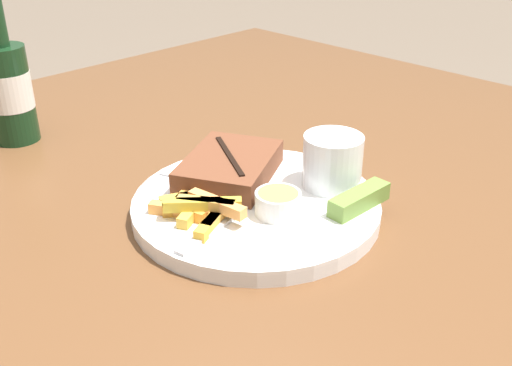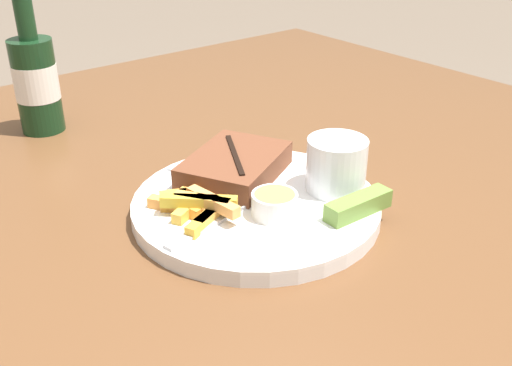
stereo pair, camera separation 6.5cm
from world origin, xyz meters
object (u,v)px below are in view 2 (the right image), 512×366
dinner_plate (256,206)px  steak_portion (235,166)px  pickle_spear (358,205)px  knife_utensil (238,187)px  dipping_sauce_cup (275,203)px  fork_utensil (211,223)px  coleslaw_cup (337,162)px  beer_bottle (36,79)px

dinner_plate → steak_portion: size_ratio=1.73×
pickle_spear → knife_utensil: pickle_spear is taller
dipping_sauce_cup → pickle_spear: 0.09m
dinner_plate → fork_utensil: fork_utensil is taller
dinner_plate → coleslaw_cup: size_ratio=4.04×
dinner_plate → pickle_spear: pickle_spear is taller
dipping_sauce_cup → pickle_spear: dipping_sauce_cup is taller
pickle_spear → coleslaw_cup: bearing=68.5°
steak_portion → knife_utensil: size_ratio=0.98×
steak_portion → beer_bottle: (-0.11, 0.33, 0.05)m
dinner_plate → coleslaw_cup: bearing=-23.8°
steak_portion → fork_utensil: (-0.09, -0.07, -0.01)m
steak_portion → pickle_spear: (0.05, -0.15, -0.00)m
fork_utensil → steak_portion: bearing=29.2°
steak_portion → dipping_sauce_cup: bearing=-102.7°
knife_utensil → beer_bottle: beer_bottle is taller
fork_utensil → knife_utensil: size_ratio=0.82×
dipping_sauce_cup → fork_utensil: size_ratio=0.37×
dinner_plate → coleslaw_cup: (0.09, -0.04, 0.04)m
dinner_plate → fork_utensil: size_ratio=2.06×
pickle_spear → knife_utensil: 0.14m
coleslaw_cup → pickle_spear: (-0.02, -0.05, -0.02)m
pickle_spear → fork_utensil: 0.16m
dipping_sauce_cup → knife_utensil: dipping_sauce_cup is taller
fork_utensil → knife_utensil: 0.08m
dipping_sauce_cup → beer_bottle: size_ratio=0.23×
pickle_spear → fork_utensil: (-0.13, 0.08, -0.01)m
dipping_sauce_cup → beer_bottle: beer_bottle is taller
dinner_plate → dipping_sauce_cup: dipping_sauce_cup is taller
coleslaw_cup → fork_utensil: size_ratio=0.51×
fork_utensil → beer_bottle: 0.41m
dinner_plate → knife_utensil: knife_utensil is taller
dinner_plate → knife_utensil: size_ratio=1.69×
pickle_spear → fork_utensil: pickle_spear is taller
coleslaw_cup → steak_portion: bearing=125.9°
coleslaw_cup → knife_utensil: 0.12m
dipping_sauce_cup → pickle_spear: bearing=-37.4°
coleslaw_cup → fork_utensil: bearing=171.2°
coleslaw_cup → fork_utensil: coleslaw_cup is taller
knife_utensil → dipping_sauce_cup: bearing=158.9°
coleslaw_cup → knife_utensil: bearing=141.4°
dinner_plate → coleslaw_cup: 0.10m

